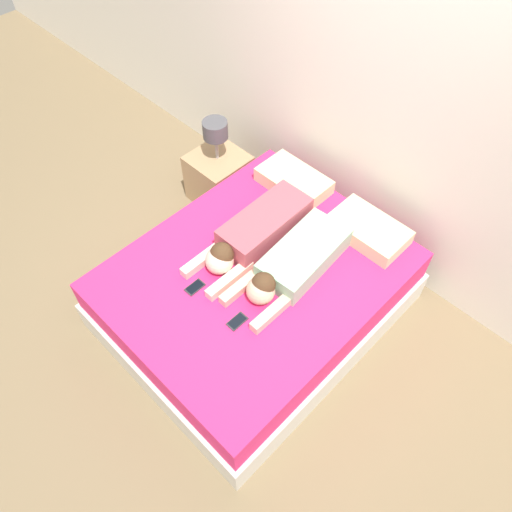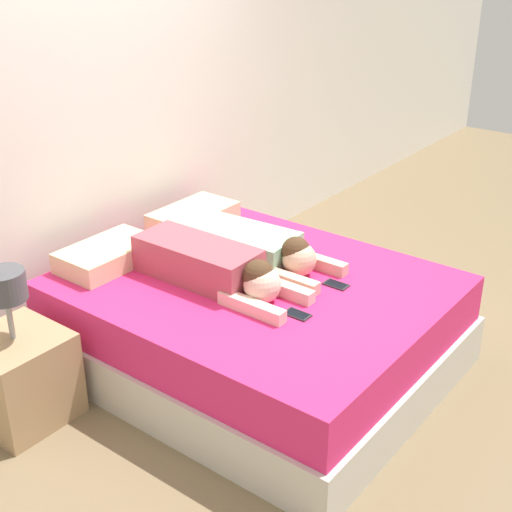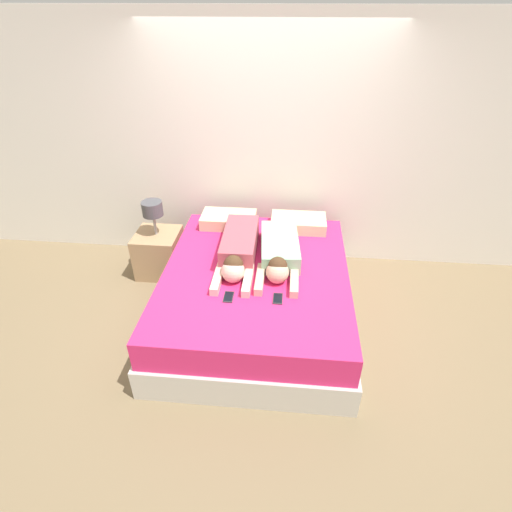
{
  "view_description": "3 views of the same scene",
  "coord_description": "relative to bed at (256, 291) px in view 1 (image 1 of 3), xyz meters",
  "views": [
    {
      "loc": [
        1.5,
        -1.52,
        3.45
      ],
      "look_at": [
        0.0,
        0.0,
        0.72
      ],
      "focal_mm": 35.0,
      "sensor_mm": 36.0,
      "label": 1
    },
    {
      "loc": [
        -2.86,
        -2.21,
        2.43
      ],
      "look_at": [
        0.0,
        0.0,
        0.72
      ],
      "focal_mm": 50.0,
      "sensor_mm": 36.0,
      "label": 2
    },
    {
      "loc": [
        0.28,
        -2.95,
        2.67
      ],
      "look_at": [
        0.0,
        0.0,
        0.72
      ],
      "focal_mm": 28.0,
      "sensor_mm": 36.0,
      "label": 3
    }
  ],
  "objects": [
    {
      "name": "pillow_head_right",
      "position": [
        0.38,
        0.82,
        0.35
      ],
      "size": [
        0.58,
        0.35,
        0.12
      ],
      "color": "beige",
      "rests_on": "bed"
    },
    {
      "name": "nightstand",
      "position": [
        -1.16,
        0.68,
        -0.0
      ],
      "size": [
        0.47,
        0.47,
        0.87
      ],
      "color": "tan",
      "rests_on": "ground_plane"
    },
    {
      "name": "bed",
      "position": [
        0.0,
        0.0,
        0.0
      ],
      "size": [
        1.73,
        2.1,
        0.57
      ],
      "color": "beige",
      "rests_on": "ground_plane"
    },
    {
      "name": "wall_back",
      "position": [
        0.0,
        1.2,
        1.02
      ],
      "size": [
        12.0,
        0.06,
        2.6
      ],
      "color": "white",
      "rests_on": "ground_plane"
    },
    {
      "name": "cell_phone_left",
      "position": [
        -0.19,
        -0.42,
        0.29
      ],
      "size": [
        0.08,
        0.14,
        0.01
      ],
      "color": "#2D2D33",
      "rests_on": "bed"
    },
    {
      "name": "pillow_head_left",
      "position": [
        -0.38,
        0.82,
        0.35
      ],
      "size": [
        0.58,
        0.35,
        0.12
      ],
      "color": "beige",
      "rests_on": "bed"
    },
    {
      "name": "ground_plane",
      "position": [
        0.0,
        0.0,
        -0.28
      ],
      "size": [
        12.0,
        12.0,
        0.0
      ],
      "primitive_type": "plane",
      "color": "#7F6B4C"
    },
    {
      "name": "person_right",
      "position": [
        0.2,
        0.16,
        0.38
      ],
      "size": [
        0.41,
        1.04,
        0.23
      ],
      "color": "#8CBF99",
      "rests_on": "bed"
    },
    {
      "name": "cell_phone_right",
      "position": [
        0.22,
        -0.4,
        0.29
      ],
      "size": [
        0.08,
        0.14,
        0.01
      ],
      "color": "#2D2D33",
      "rests_on": "bed"
    },
    {
      "name": "person_left",
      "position": [
        -0.18,
        0.16,
        0.4
      ],
      "size": [
        0.33,
        1.07,
        0.24
      ],
      "color": "#B24C59",
      "rests_on": "bed"
    }
  ]
}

